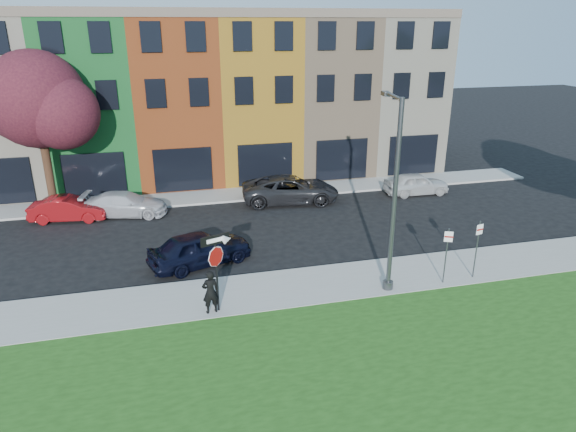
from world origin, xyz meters
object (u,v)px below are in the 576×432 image
object	(u,v)px
stop_sign	(216,258)
sedan_near	(200,248)
man	(210,292)
street_lamp	(393,196)

from	to	relation	value
stop_sign	sedan_near	world-z (taller)	stop_sign
stop_sign	sedan_near	xyz separation A→B (m)	(-0.26, 4.15, -1.44)
sedan_near	man	bearing A→B (deg)	161.21
man	sedan_near	xyz separation A→B (m)	(0.00, 4.22, -0.19)
stop_sign	sedan_near	bearing A→B (deg)	74.32
sedan_near	stop_sign	bearing A→B (deg)	164.85
man	street_lamp	size ratio (longest dim) A/B	0.22
stop_sign	man	size ratio (longest dim) A/B	1.79
street_lamp	sedan_near	bearing A→B (deg)	159.66
stop_sign	man	bearing A→B (deg)	174.78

